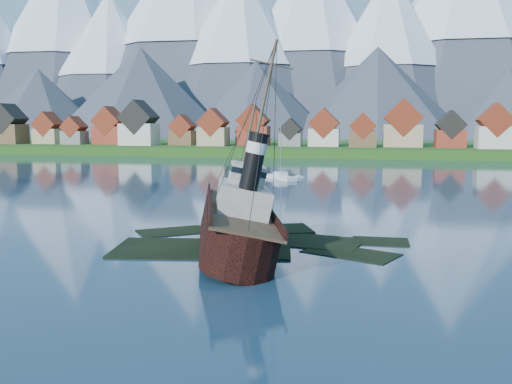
# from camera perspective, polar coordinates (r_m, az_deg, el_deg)

# --- Properties ---
(ground) EXTENTS (1400.00, 1400.00, 0.00)m
(ground) POSITION_cam_1_polar(r_m,az_deg,el_deg) (60.17, -2.06, -5.43)
(ground) COLOR #193247
(ground) RESTS_ON ground
(shoal) EXTENTS (31.71, 21.24, 1.14)m
(shoal) POSITION_cam_1_polar(r_m,az_deg,el_deg) (61.94, -0.00, -5.38)
(shoal) COLOR black
(shoal) RESTS_ON ground
(shore_bank) EXTENTS (600.00, 80.00, 3.20)m
(shore_bank) POSITION_cam_1_polar(r_m,az_deg,el_deg) (227.93, 7.59, 4.01)
(shore_bank) COLOR #1B4914
(shore_bank) RESTS_ON ground
(seawall) EXTENTS (600.00, 2.50, 2.00)m
(seawall) POSITION_cam_1_polar(r_m,az_deg,el_deg) (190.08, 6.92, 3.35)
(seawall) COLOR #3F3D38
(seawall) RESTS_ON ground
(town) EXTENTS (250.96, 16.69, 17.30)m
(town) POSITION_cam_1_polar(r_m,az_deg,el_deg) (214.45, -1.57, 6.26)
(town) COLOR maroon
(town) RESTS_ON ground
(mountains) EXTENTS (965.00, 340.00, 205.00)m
(mountains) POSITION_cam_1_polar(r_m,az_deg,el_deg) (543.92, 9.69, 15.37)
(mountains) COLOR #2D333D
(mountains) RESTS_ON ground
(tugboat_wreck) EXTENTS (6.52, 28.11, 22.28)m
(tugboat_wreck) POSITION_cam_1_polar(r_m,az_deg,el_deg) (59.08, -2.20, -2.89)
(tugboat_wreck) COLOR black
(tugboat_wreck) RESTS_ON ground
(sailboat_c) EXTENTS (8.24, 9.52, 13.04)m
(sailboat_c) POSITION_cam_1_polar(r_m,az_deg,el_deg) (125.29, 2.46, 1.43)
(sailboat_c) COLOR silver
(sailboat_c) RESTS_ON ground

